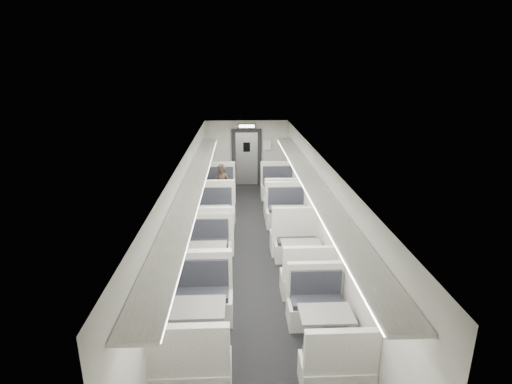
{
  "coord_description": "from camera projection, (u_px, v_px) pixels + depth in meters",
  "views": [
    {
      "loc": [
        -0.3,
        -8.5,
        4.28
      ],
      "look_at": [
        0.13,
        1.23,
        1.2
      ],
      "focal_mm": 28.0,
      "sensor_mm": 36.0,
      "label": 1
    }
  ],
  "objects": [
    {
      "name": "window_c",
      "position": [
        180.0,
        219.0,
        7.97
      ],
      "size": [
        0.02,
        1.18,
        0.84
      ],
      "primitive_type": "cube",
      "color": "black",
      "rests_on": "room"
    },
    {
      "name": "booth_left_a",
      "position": [
        216.0,
        197.0,
        12.31
      ],
      "size": [
        1.16,
        2.36,
        1.26
      ],
      "color": "white",
      "rests_on": "room"
    },
    {
      "name": "booth_right_b",
      "position": [
        290.0,
        223.0,
        10.29
      ],
      "size": [
        1.12,
        2.27,
        1.21
      ],
      "color": "white",
      "rests_on": "room"
    },
    {
      "name": "booth_right_a",
      "position": [
        280.0,
        194.0,
        12.63
      ],
      "size": [
        1.12,
        2.26,
        1.21
      ],
      "color": "white",
      "rests_on": "room"
    },
    {
      "name": "window_d",
      "position": [
        160.0,
        274.0,
        5.88
      ],
      "size": [
        0.02,
        1.18,
        0.84
      ],
      "primitive_type": "cube",
      "color": "black",
      "rests_on": "room"
    },
    {
      "name": "wall_notice",
      "position": [
        267.0,
        145.0,
        14.62
      ],
      "size": [
        0.32,
        0.02,
        0.4
      ],
      "primitive_type": "cube",
      "color": "white",
      "rests_on": "room"
    },
    {
      "name": "window_a",
      "position": [
        200.0,
        166.0,
        12.16
      ],
      "size": [
        0.02,
        1.18,
        0.84
      ],
      "primitive_type": "cube",
      "color": "black",
      "rests_on": "room"
    },
    {
      "name": "luggage_rack_right",
      "position": [
        311.0,
        181.0,
        8.59
      ],
      "size": [
        0.46,
        10.4,
        0.09
      ],
      "color": "white",
      "rests_on": "room"
    },
    {
      "name": "luggage_rack_left",
      "position": [
        195.0,
        182.0,
        8.48
      ],
      "size": [
        0.46,
        10.4,
        0.09
      ],
      "color": "white",
      "rests_on": "room"
    },
    {
      "name": "vestibule_door",
      "position": [
        247.0,
        158.0,
        14.73
      ],
      "size": [
        1.1,
        0.13,
        2.1
      ],
      "color": "black",
      "rests_on": "room"
    },
    {
      "name": "booth_left_c",
      "position": [
        207.0,
        262.0,
        8.35
      ],
      "size": [
        1.01,
        2.05,
        1.1
      ],
      "color": "white",
      "rests_on": "room"
    },
    {
      "name": "booth_left_b",
      "position": [
        212.0,
        223.0,
        10.31
      ],
      "size": [
        1.11,
        2.26,
        1.21
      ],
      "color": "white",
      "rests_on": "room"
    },
    {
      "name": "booth_right_d",
      "position": [
        325.0,
        332.0,
        6.16
      ],
      "size": [
        0.99,
        2.0,
        1.07
      ],
      "color": "white",
      "rests_on": "room"
    },
    {
      "name": "booth_right_c",
      "position": [
        301.0,
        259.0,
        8.47
      ],
      "size": [
        1.01,
        2.05,
        1.1
      ],
      "color": "white",
      "rests_on": "room"
    },
    {
      "name": "window_b",
      "position": [
        192.0,
        187.0,
        10.07
      ],
      "size": [
        0.02,
        1.18,
        0.84
      ],
      "primitive_type": "cube",
      "color": "black",
      "rests_on": "room"
    },
    {
      "name": "passenger",
      "position": [
        222.0,
        187.0,
        12.29
      ],
      "size": [
        0.61,
        0.51,
        1.43
      ],
      "primitive_type": "imported",
      "rotation": [
        0.0,
        0.0,
        -0.37
      ],
      "color": "black",
      "rests_on": "room"
    },
    {
      "name": "exit_sign",
      "position": [
        247.0,
        126.0,
        13.89
      ],
      "size": [
        0.62,
        0.12,
        0.16
      ],
      "color": "black",
      "rests_on": "room"
    },
    {
      "name": "booth_left_d",
      "position": [
        196.0,
        328.0,
        6.17
      ],
      "size": [
        1.12,
        2.26,
        1.21
      ],
      "color": "white",
      "rests_on": "room"
    },
    {
      "name": "room",
      "position": [
        253.0,
        208.0,
        9.04
      ],
      "size": [
        3.24,
        12.24,
        2.64
      ],
      "color": "black",
      "rests_on": "ground"
    }
  ]
}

